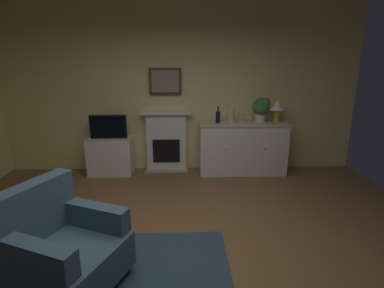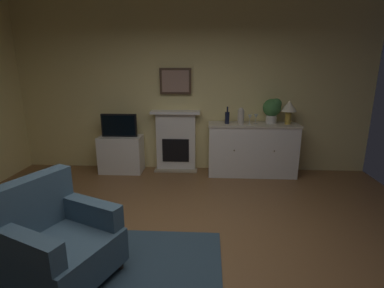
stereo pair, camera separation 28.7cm
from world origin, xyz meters
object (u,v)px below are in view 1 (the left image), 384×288
Objects in this scene: tv_set at (108,127)px; framed_picture at (165,81)px; sideboard_cabinet at (242,148)px; wine_glass_center at (246,116)px; wine_glass_left at (240,116)px; armchair at (63,247)px; table_lamp at (277,107)px; wine_bottle at (218,117)px; fireplace_unit at (166,141)px; tv_cabinet at (111,156)px; vase_decorative at (231,115)px; potted_plant_small at (262,108)px.

framed_picture is at bearing 13.31° from tv_set.
sideboard_cabinet is 9.27× the size of wine_glass_center.
armchair is at bearing -126.64° from wine_glass_left.
sideboard_cabinet is 2.36m from tv_set.
table_lamp is 1.38× the size of wine_bottle.
framed_picture reaches higher than armchair.
tv_set is at bearing 95.25° from armchair.
wine_bottle is at bearing -11.75° from fireplace_unit.
wine_glass_left is 0.22× the size of tv_cabinet.
vase_decorative is (-0.15, 0.01, 0.02)m from wine_glass_left.
wine_bottle is 3.24m from armchair.
wine_glass_center is at bearing 29.08° from wine_glass_left.
table_lamp reaches higher than vase_decorative.
framed_picture is at bearing 173.90° from potted_plant_small.
tv_set reaches higher than tv_cabinet.
vase_decorative reaches higher than wine_glass_center.
tv_set is (-0.00, -0.02, 0.53)m from tv_cabinet.
wine_glass_left is (1.27, -0.23, 0.48)m from fireplace_unit.
potted_plant_small is (0.53, 0.10, 0.12)m from vase_decorative.
tv_cabinet is 2.76m from potted_plant_small.
tv_cabinet is at bearing 178.23° from vase_decorative.
wine_glass_left is at bearing -7.09° from wine_bottle.
tv_cabinet is 1.74× the size of potted_plant_small.
wine_glass_center is 2.37m from tv_set.
armchair is (0.25, -2.74, -0.48)m from tv_set.
vase_decorative is at bearing -176.40° from table_lamp.
tv_set is (-2.10, 0.04, -0.19)m from vase_decorative.
table_lamp is 2.42× the size of wine_glass_center.
tv_set is at bearing -166.69° from framed_picture.
wine_glass_center is (0.48, 0.01, 0.01)m from wine_bottle.
framed_picture reaches higher than potted_plant_small.
table_lamp is 1.03m from wine_bottle.
potted_plant_small is (2.63, 0.05, 0.31)m from tv_set.
wine_bottle is 0.47× the size of tv_set.
armchair is at bearing -103.71° from framed_picture.
wine_glass_left is at bearing 53.36° from armchair.
sideboard_cabinet is 2.33m from tv_cabinet.
potted_plant_small reaches higher than wine_glass_left.
framed_picture reaches higher than tv_cabinet.
framed_picture reaches higher than wine_bottle.
potted_plant_small is at bearing 10.12° from vase_decorative.
potted_plant_small is (1.66, -0.13, 0.62)m from fireplace_unit.
vase_decorative is 2.11m from tv_set.
table_lamp is at bearing 0.16° from tv_set.
fireplace_unit is 1.01m from tv_cabinet.
armchair is (-2.38, -2.79, -0.78)m from potted_plant_small.
fireplace_unit is 1.38m from wine_glass_left.
wine_glass_center is 0.16× the size of armchair.
framed_picture is 1.28× the size of potted_plant_small.
fireplace_unit is 3.01m from armchair.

